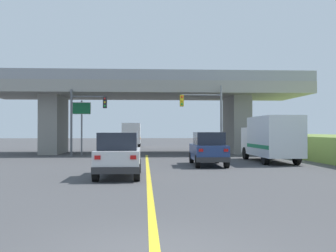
{
  "coord_description": "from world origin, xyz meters",
  "views": [
    {
      "loc": [
        -0.18,
        -6.91,
        2.09
      ],
      "look_at": [
        1.22,
        17.35,
        2.39
      ],
      "focal_mm": 43.43,
      "sensor_mm": 36.0,
      "label": 1
    }
  ],
  "objects": [
    {
      "name": "lane_divider_stripe",
      "position": [
        0.0,
        14.14,
        0.0
      ],
      "size": [
        0.2,
        28.28,
        0.01
      ],
      "primitive_type": "cube",
      "color": "yellow",
      "rests_on": "ground"
    },
    {
      "name": "semi_truck_distant",
      "position": [
        -1.9,
        47.66,
        1.64
      ],
      "size": [
        2.33,
        7.51,
        3.11
      ],
      "color": "navy",
      "rests_on": "ground"
    },
    {
      "name": "traffic_signal_farside",
      "position": [
        -5.21,
        26.83,
        3.54
      ],
      "size": [
        2.99,
        0.36,
        5.53
      ],
      "color": "#56595E",
      "rests_on": "ground"
    },
    {
      "name": "suv_crossing",
      "position": [
        3.66,
        17.49,
        1.01
      ],
      "size": [
        2.0,
        4.73,
        2.02
      ],
      "rotation": [
        0.0,
        0.0,
        -0.02
      ],
      "color": "navy",
      "rests_on": "ground"
    },
    {
      "name": "ground",
      "position": [
        0.0,
        31.42,
        0.0
      ],
      "size": [
        160.0,
        160.0,
        0.0
      ],
      "primitive_type": "plane",
      "color": "#424244"
    },
    {
      "name": "traffic_signal_nearside",
      "position": [
        5.04,
        26.54,
        3.71
      ],
      "size": [
        3.55,
        0.36,
        5.88
      ],
      "color": "slate",
      "rests_on": "ground"
    },
    {
      "name": "overpass_bridge",
      "position": [
        0.0,
        31.42,
        5.08
      ],
      "size": [
        29.16,
        8.84,
        7.28
      ],
      "color": "gray",
      "rests_on": "ground"
    },
    {
      "name": "box_truck",
      "position": [
        8.29,
        19.87,
        1.61
      ],
      "size": [
        2.33,
        7.16,
        3.04
      ],
      "color": "silver",
      "rests_on": "ground"
    },
    {
      "name": "highway_sign",
      "position": [
        -5.66,
        28.82,
        3.5
      ],
      "size": [
        1.6,
        0.17,
        4.76
      ],
      "color": "slate",
      "rests_on": "ground"
    },
    {
      "name": "suv_lead",
      "position": [
        -1.35,
        11.6,
        1.01
      ],
      "size": [
        1.96,
        4.47,
        2.02
      ],
      "color": "silver",
      "rests_on": "ground"
    }
  ]
}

